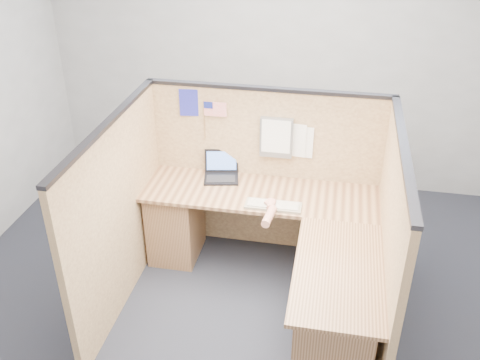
% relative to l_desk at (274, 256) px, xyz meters
% --- Properties ---
extents(floor, '(5.00, 5.00, 0.00)m').
position_rel_l_desk_xyz_m(floor, '(-0.18, -0.29, -0.39)').
color(floor, black).
rests_on(floor, ground).
extents(wall_back, '(5.00, 0.00, 5.00)m').
position_rel_l_desk_xyz_m(wall_back, '(-0.18, 1.96, 1.01)').
color(wall_back, '#95979A').
rests_on(wall_back, floor).
extents(cubicle_partitions, '(2.06, 1.83, 1.53)m').
position_rel_l_desk_xyz_m(cubicle_partitions, '(-0.18, 0.14, 0.38)').
color(cubicle_partitions, '#836041').
rests_on(cubicle_partitions, floor).
extents(l_desk, '(1.95, 1.75, 0.73)m').
position_rel_l_desk_xyz_m(l_desk, '(0.00, 0.00, 0.00)').
color(l_desk, brown).
rests_on(l_desk, floor).
extents(laptop, '(0.33, 0.33, 0.21)m').
position_rel_l_desk_xyz_m(laptop, '(-0.55, 0.60, 0.39)').
color(laptop, black).
rests_on(laptop, l_desk).
extents(keyboard, '(0.45, 0.15, 0.03)m').
position_rel_l_desk_xyz_m(keyboard, '(-0.05, 0.19, 0.35)').
color(keyboard, gray).
rests_on(keyboard, l_desk).
extents(mouse, '(0.10, 0.07, 0.04)m').
position_rel_l_desk_xyz_m(mouse, '(-0.07, 0.19, 0.36)').
color(mouse, '#BBBBBF').
rests_on(mouse, l_desk).
extents(hand_forearm, '(0.10, 0.36, 0.07)m').
position_rel_l_desk_xyz_m(hand_forearm, '(-0.06, 0.06, 0.37)').
color(hand_forearm, tan).
rests_on(hand_forearm, l_desk).
extents(blue_poster, '(0.18, 0.02, 0.24)m').
position_rel_l_desk_xyz_m(blue_poster, '(-0.84, 0.68, 0.96)').
color(blue_poster, '#21249A').
rests_on(blue_poster, cubicle_partitions).
extents(american_flag, '(0.20, 0.01, 0.34)m').
position_rel_l_desk_xyz_m(american_flag, '(-0.64, 0.67, 0.92)').
color(american_flag, olive).
rests_on(american_flag, cubicle_partitions).
extents(file_holder, '(0.27, 0.05, 0.35)m').
position_rel_l_desk_xyz_m(file_holder, '(-0.10, 0.66, 0.72)').
color(file_holder, slate).
rests_on(file_holder, cubicle_partitions).
extents(paper_left, '(0.23, 0.03, 0.30)m').
position_rel_l_desk_xyz_m(paper_left, '(0.03, 0.68, 0.70)').
color(paper_left, white).
rests_on(paper_left, cubicle_partitions).
extents(paper_right, '(0.22, 0.02, 0.28)m').
position_rel_l_desk_xyz_m(paper_right, '(0.10, 0.68, 0.69)').
color(paper_right, white).
rests_on(paper_right, cubicle_partitions).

